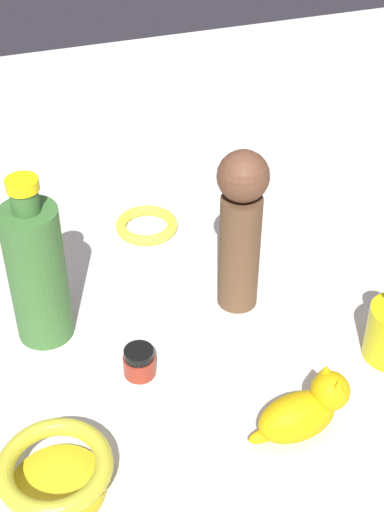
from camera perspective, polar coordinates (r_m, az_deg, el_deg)
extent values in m
plane|color=silver|center=(1.06, 0.00, -3.66)|extent=(2.00, 2.00, 0.00)
torus|color=yellow|center=(1.20, -3.57, 2.44)|extent=(0.10, 0.10, 0.02)
ellipsoid|color=gold|center=(0.89, 8.21, -12.37)|extent=(0.10, 0.06, 0.06)
sphere|color=gold|center=(0.88, 10.77, -10.34)|extent=(0.05, 0.05, 0.05)
cone|color=gold|center=(0.88, 10.47, -8.89)|extent=(0.02, 0.02, 0.02)
cone|color=gold|center=(0.86, 11.39, -10.03)|extent=(0.02, 0.02, 0.02)
ellipsoid|color=gold|center=(0.88, 5.56, -13.83)|extent=(0.05, 0.02, 0.02)
cylinder|color=#3B6F32|center=(0.97, -12.02, -1.47)|extent=(0.08, 0.08, 0.20)
cylinder|color=#3B6F32|center=(0.90, -12.97, 4.27)|extent=(0.04, 0.04, 0.03)
cylinder|color=yellow|center=(0.89, -13.18, 5.48)|extent=(0.04, 0.04, 0.01)
cylinder|color=brown|center=(1.01, 3.73, 0.28)|extent=(0.06, 0.06, 0.18)
sphere|color=brown|center=(0.94, 4.04, 6.26)|extent=(0.07, 0.07, 0.07)
ellipsoid|color=gold|center=(1.21, -14.65, 2.02)|extent=(0.17, 0.14, 0.04)
cylinder|color=maroon|center=(0.96, -4.14, -8.51)|extent=(0.04, 0.04, 0.03)
cylinder|color=#D2AB06|center=(0.95, -4.17, -7.98)|extent=(0.03, 0.03, 0.00)
cylinder|color=black|center=(0.94, -4.19, -7.65)|extent=(0.04, 0.04, 0.01)
cylinder|color=gold|center=(0.86, -10.43, -17.35)|extent=(0.11, 0.11, 0.01)
torus|color=gold|center=(0.83, -10.72, -15.91)|extent=(0.13, 0.13, 0.02)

